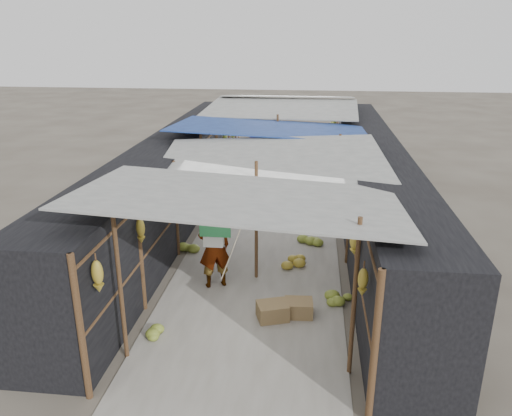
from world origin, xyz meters
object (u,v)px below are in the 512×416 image
at_px(black_basin, 319,173).
at_px(vendor_elderly, 214,247).
at_px(shopper_blue, 279,170).
at_px(crate_near, 273,311).
at_px(vendor_seated, 323,166).

height_order(black_basin, vendor_elderly, vendor_elderly).
bearing_deg(shopper_blue, vendor_elderly, -128.53).
relative_size(black_basin, vendor_elderly, 0.32).
bearing_deg(crate_near, shopper_blue, 74.43).
bearing_deg(vendor_elderly, shopper_blue, -122.94).
bearing_deg(crate_near, black_basin, 66.22).
bearing_deg(vendor_elderly, crate_near, 113.52).
bearing_deg(black_basin, shopper_blue, -117.93).
relative_size(shopper_blue, vendor_seated, 1.79).
bearing_deg(vendor_elderly, black_basin, -128.93).
height_order(crate_near, vendor_elderly, vendor_elderly).
bearing_deg(crate_near, vendor_seated, 65.30).
xyz_separation_m(black_basin, shopper_blue, (-1.31, -2.47, 0.72)).
xyz_separation_m(black_basin, vendor_elderly, (-2.20, -8.91, 0.81)).
bearing_deg(vendor_seated, black_basin, 165.99).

